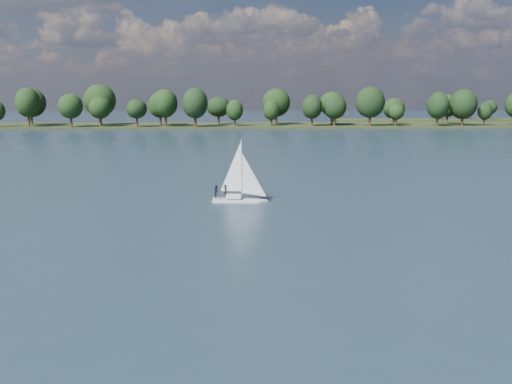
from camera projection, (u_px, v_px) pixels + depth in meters
The scene contains 4 objects.
ground at pixel (239, 155), 121.95m from camera, with size 700.00×700.00×0.00m, color #233342.
far_shore at pixel (235, 126), 232.25m from camera, with size 660.00×40.00×1.50m, color black.
sailboat at pixel (236, 184), 67.63m from camera, with size 6.15×2.29×7.90m.
treeline at pixel (189, 106), 226.13m from camera, with size 562.98×74.56×18.13m.
Camera 1 is at (-1.66, -21.61, 12.62)m, focal length 40.00 mm.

